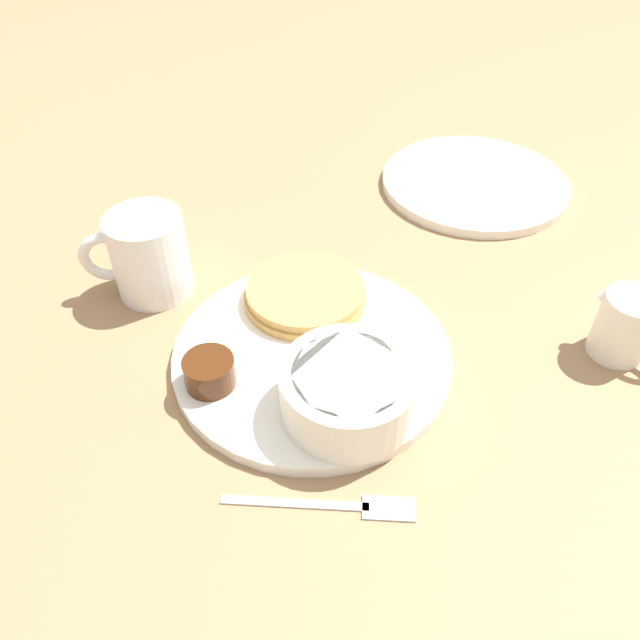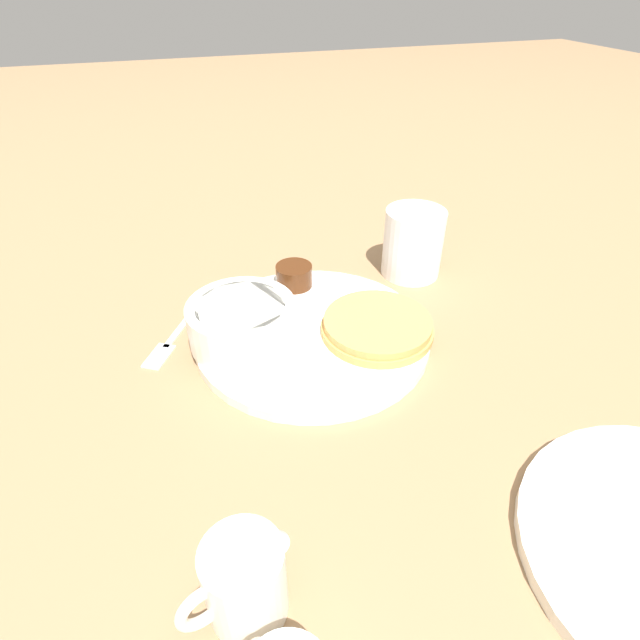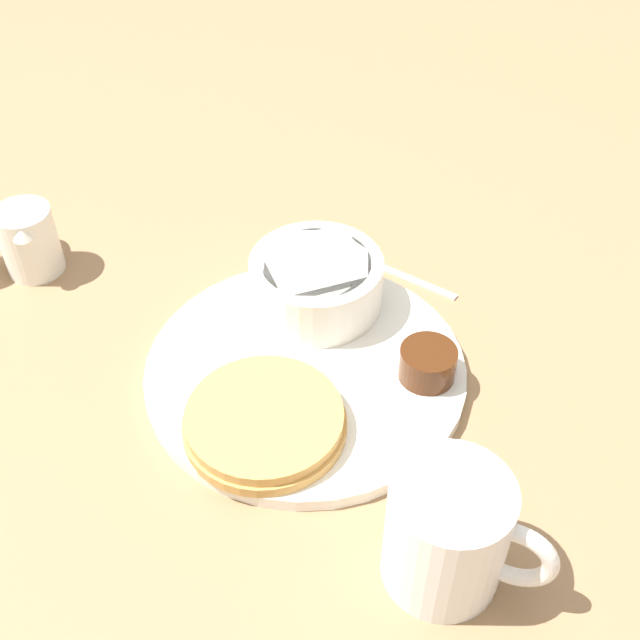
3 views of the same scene
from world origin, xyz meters
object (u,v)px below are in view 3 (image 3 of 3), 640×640
object	(u,v)px
fork	(368,261)
coffee_mug	(450,534)
bowl	(316,281)
creamer_pitcher_near	(29,240)
plate	(306,370)

from	to	relation	value
fork	coffee_mug	bearing A→B (deg)	98.63
bowl	fork	xyz separation A→B (m)	(-0.05, -0.07, -0.04)
bowl	fork	bearing A→B (deg)	-122.53
bowl	fork	size ratio (longest dim) A/B	0.85
coffee_mug	creamer_pitcher_near	bearing A→B (deg)	-39.55
bowl	fork	distance (m)	0.09
plate	creamer_pitcher_near	xyz separation A→B (m)	(0.26, -0.13, 0.03)
creamer_pitcher_near	fork	size ratio (longest dim) A/B	0.57
bowl	plate	bearing A→B (deg)	85.90
bowl	fork	world-z (taller)	bowl
coffee_mug	fork	world-z (taller)	coffee_mug
plate	coffee_mug	world-z (taller)	coffee_mug
plate	coffee_mug	bearing A→B (deg)	120.36
creamer_pitcher_near	bowl	bearing A→B (deg)	169.06
plate	bowl	world-z (taller)	bowl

